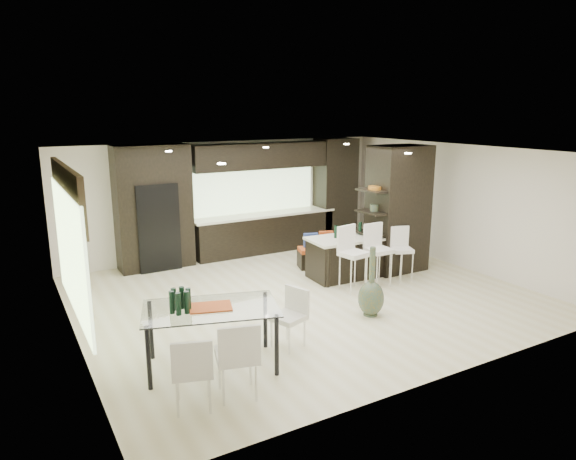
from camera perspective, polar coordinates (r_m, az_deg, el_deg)
ground at (r=9.77m, az=1.76°, el=-7.29°), size 8.00×8.00×0.00m
back_wall at (r=12.44m, az=-6.66°, el=3.57°), size 8.00×0.02×2.70m
left_wall at (r=8.10m, az=-23.11°, el=-2.70°), size 0.02×7.00×2.70m
right_wall at (r=11.93m, az=18.44°, el=2.55°), size 0.02×7.00×2.70m
ceiling at (r=9.17m, az=1.88°, el=8.71°), size 8.00×7.00×0.02m
window_left at (r=8.29m, az=-23.01°, el=-2.33°), size 0.04×3.20×1.90m
window_back at (r=12.61m, az=-4.10°, el=4.68°), size 3.40×0.04×1.20m
stone_accent at (r=8.12m, az=-23.37°, el=3.83°), size 0.08×3.00×0.80m
ceiling_spots at (r=9.39m, az=1.07°, el=8.69°), size 4.00×3.00×0.02m
back_cabinetry at (r=12.34m, az=-3.92°, el=3.55°), size 6.80×0.68×2.70m
refrigerator at (r=11.55m, az=-14.54°, el=0.45°), size 0.90×0.68×1.90m
partition_column at (r=11.23m, az=12.13°, el=2.31°), size 1.20×0.80×2.70m
kitchen_island at (r=10.89m, az=7.46°, el=-2.86°), size 2.07×0.97×0.84m
stool_left at (r=9.92m, az=7.25°, el=-3.93°), size 0.52×0.52×1.02m
stool_mid at (r=10.30m, az=10.01°, el=-3.45°), size 0.44×0.44×1.00m
stool_right at (r=10.73m, az=12.48°, el=-3.19°), size 0.51×0.51×0.89m
bench at (r=11.47m, az=4.09°, el=-2.98°), size 1.25×0.78×0.45m
floor_vase at (r=8.79m, az=9.27°, el=-5.68°), size 0.54×0.54×1.20m
dining_table at (r=7.15m, az=-8.47°, el=-11.70°), size 2.00×1.48×0.86m
chair_near at (r=6.44m, az=-5.68°, el=-14.22°), size 0.62×0.62×0.93m
chair_far at (r=6.30m, az=-10.54°, el=-15.44°), size 0.59×0.59×0.86m
chair_end at (r=7.62m, az=0.01°, el=-10.10°), size 0.56×0.56×0.81m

